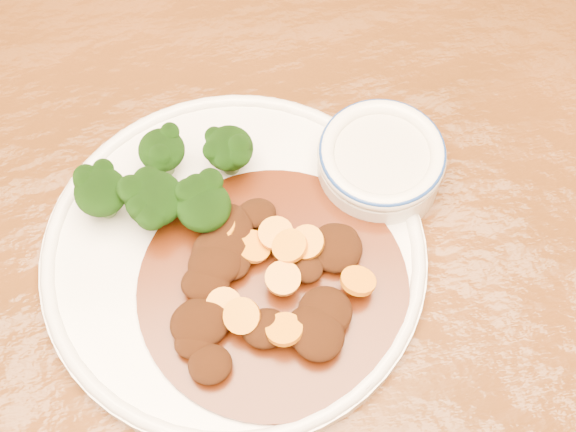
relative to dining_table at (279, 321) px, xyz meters
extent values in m
cube|color=#582C0F|center=(0.00, 0.00, 0.06)|extent=(1.52, 0.94, 0.04)
cylinder|color=white|center=(-0.03, 0.03, 0.09)|extent=(0.31, 0.31, 0.01)
torus|color=white|center=(-0.03, 0.03, 0.09)|extent=(0.31, 0.31, 0.01)
cylinder|color=#5F8545|center=(-0.02, 0.11, 0.10)|extent=(0.01, 0.01, 0.02)
ellipsoid|color=black|center=(-0.02, 0.11, 0.12)|extent=(0.04, 0.04, 0.03)
cylinder|color=#5F8545|center=(-0.07, 0.12, 0.10)|extent=(0.01, 0.01, 0.02)
ellipsoid|color=black|center=(-0.07, 0.12, 0.12)|extent=(0.04, 0.04, 0.03)
cylinder|color=#5F8545|center=(-0.12, 0.09, 0.10)|extent=(0.01, 0.01, 0.02)
ellipsoid|color=black|center=(-0.12, 0.09, 0.13)|extent=(0.04, 0.04, 0.03)
cylinder|color=#5F8545|center=(-0.08, 0.07, 0.10)|extent=(0.01, 0.01, 0.02)
ellipsoid|color=black|center=(-0.08, 0.07, 0.13)|extent=(0.05, 0.05, 0.04)
cylinder|color=#5F8545|center=(-0.05, 0.06, 0.10)|extent=(0.01, 0.01, 0.02)
ellipsoid|color=black|center=(-0.05, 0.06, 0.13)|extent=(0.04, 0.04, 0.03)
cylinder|color=#4C1F08|center=(-0.01, -0.01, 0.10)|extent=(0.21, 0.21, 0.00)
ellipsoid|color=black|center=(-0.06, -0.03, 0.11)|extent=(0.05, 0.04, 0.02)
ellipsoid|color=black|center=(-0.06, -0.06, 0.11)|extent=(0.03, 0.03, 0.02)
ellipsoid|color=black|center=(-0.04, 0.03, 0.11)|extent=(0.04, 0.04, 0.02)
ellipsoid|color=black|center=(-0.02, -0.04, 0.11)|extent=(0.04, 0.03, 0.02)
ellipsoid|color=black|center=(-0.05, 0.01, 0.11)|extent=(0.04, 0.04, 0.02)
ellipsoid|color=black|center=(0.02, 0.00, 0.11)|extent=(0.02, 0.03, 0.01)
ellipsoid|color=black|center=(0.01, 0.02, 0.11)|extent=(0.03, 0.03, 0.02)
ellipsoid|color=black|center=(0.05, 0.02, 0.11)|extent=(0.03, 0.03, 0.02)
ellipsoid|color=black|center=(-0.07, -0.04, 0.11)|extent=(0.03, 0.02, 0.02)
ellipsoid|color=black|center=(-0.03, 0.02, 0.11)|extent=(0.03, 0.03, 0.02)
ellipsoid|color=black|center=(0.02, -0.06, 0.11)|extent=(0.04, 0.04, 0.02)
ellipsoid|color=black|center=(0.05, 0.01, 0.11)|extent=(0.04, 0.04, 0.02)
ellipsoid|color=black|center=(-0.03, 0.04, 0.11)|extent=(0.04, 0.04, 0.02)
ellipsoid|color=black|center=(-0.03, 0.02, 0.11)|extent=(0.03, 0.03, 0.01)
ellipsoid|color=black|center=(0.03, -0.04, 0.11)|extent=(0.04, 0.04, 0.02)
ellipsoid|color=black|center=(-0.02, -0.04, 0.11)|extent=(0.02, 0.02, 0.01)
ellipsoid|color=black|center=(-0.01, 0.05, 0.11)|extent=(0.03, 0.03, 0.02)
ellipsoid|color=black|center=(-0.05, -0.01, 0.10)|extent=(0.03, 0.02, 0.01)
ellipsoid|color=black|center=(0.01, 0.00, 0.10)|extent=(0.03, 0.03, 0.01)
ellipsoid|color=black|center=(-0.06, 0.00, 0.11)|extent=(0.04, 0.03, 0.02)
ellipsoid|color=black|center=(-0.05, 0.01, 0.11)|extent=(0.03, 0.03, 0.02)
ellipsoid|color=black|center=(0.02, -0.05, 0.11)|extent=(0.04, 0.04, 0.02)
cylinder|color=orange|center=(-0.03, -0.03, 0.12)|extent=(0.03, 0.03, 0.02)
cylinder|color=orange|center=(-0.04, -0.02, 0.11)|extent=(0.04, 0.04, 0.02)
cylinder|color=orange|center=(0.00, -0.01, 0.12)|extent=(0.03, 0.03, 0.01)
cylinder|color=orange|center=(0.00, 0.03, 0.12)|extent=(0.04, 0.04, 0.01)
cylinder|color=orange|center=(0.00, -0.05, 0.12)|extent=(0.04, 0.04, 0.01)
cylinder|color=orange|center=(-0.01, 0.02, 0.11)|extent=(0.03, 0.03, 0.01)
cylinder|color=orange|center=(0.01, 0.01, 0.12)|extent=(0.03, 0.03, 0.01)
cylinder|color=orange|center=(0.03, 0.02, 0.12)|extent=(0.03, 0.03, 0.02)
cylinder|color=orange|center=(0.06, -0.02, 0.11)|extent=(0.03, 0.03, 0.02)
cylinder|color=orange|center=(-0.04, 0.04, 0.11)|extent=(0.03, 0.03, 0.02)
cylinder|color=white|center=(0.10, 0.08, 0.10)|extent=(0.10, 0.10, 0.03)
cylinder|color=beige|center=(0.10, 0.08, 0.12)|extent=(0.08, 0.08, 0.01)
torus|color=white|center=(0.10, 0.08, 0.12)|extent=(0.11, 0.11, 0.01)
torus|color=navy|center=(0.10, 0.08, 0.12)|extent=(0.10, 0.10, 0.00)
camera|label=1|loc=(-0.04, -0.24, 0.67)|focal=50.00mm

